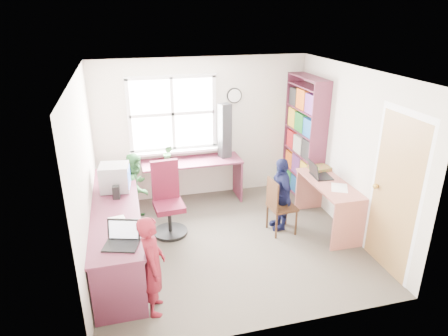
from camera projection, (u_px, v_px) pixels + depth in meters
name	position (u px, v px, depth m)	size (l,w,h in m)	color
room	(228.00, 160.00, 5.35)	(3.64, 3.44, 2.44)	#423B34
l_desk	(134.00, 237.00, 4.98)	(2.38, 2.95, 0.75)	#5F2639
right_desk	(331.00, 195.00, 5.93)	(0.61, 1.29, 0.74)	#BA6C5D
bookshelf	(304.00, 142.00, 6.79)	(0.30, 1.02, 2.10)	#5F2639
swivel_chair	(168.00, 203.00, 5.83)	(0.54, 0.54, 1.09)	black
wooden_chair	(278.00, 204.00, 5.81)	(0.40, 0.40, 0.85)	#382112
crt_monitor	(115.00, 178.00, 5.49)	(0.42, 0.39, 0.38)	#999A9E
laptop_left	(122.00, 239.00, 4.30)	(0.43, 0.39, 0.25)	black
laptop_right	(318.00, 173.00, 6.03)	(0.32, 0.38, 0.24)	black
speaker_a	(116.00, 192.00, 5.30)	(0.10, 0.10, 0.18)	black
speaker_b	(114.00, 175.00, 5.85)	(0.11, 0.11, 0.19)	black
cd_tower	(225.00, 131.00, 6.66)	(0.22, 0.21, 0.92)	black
game_box	(320.00, 168.00, 6.31)	(0.34, 0.34, 0.06)	red
paper_a	(118.00, 221.00, 4.76)	(0.24, 0.31, 0.00)	white
paper_b	(339.00, 188.00, 5.67)	(0.34, 0.38, 0.00)	white
potted_plant	(168.00, 154.00, 6.55)	(0.16, 0.13, 0.28)	#2D7133
person_red	(152.00, 266.00, 4.23)	(0.42, 0.28, 1.16)	maroon
person_green	(137.00, 187.00, 6.14)	(0.54, 0.42, 1.10)	#29662F
person_navy	(281.00, 194.00, 5.91)	(0.65, 0.27, 1.12)	#12153A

